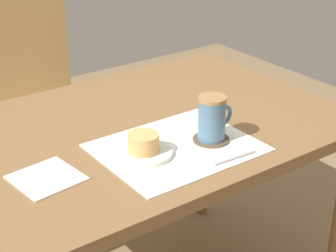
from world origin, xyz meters
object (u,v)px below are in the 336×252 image
coffee_mug (212,118)px  dining_table (145,147)px  wooden_chair (35,104)px  pastry_plate (144,153)px  pastry (144,143)px

coffee_mug → dining_table: bearing=112.0°
wooden_chair → coffee_mug: size_ratio=7.62×
pastry_plate → pastry: bearing=0.0°
pastry_plate → coffee_mug: (0.20, -0.04, 0.06)m
dining_table → coffee_mug: size_ratio=9.35×
coffee_mug → pastry_plate: bearing=169.4°
dining_table → coffee_mug: 0.26m
dining_table → wooden_chair: bearing=91.4°
pastry_plate → pastry: (0.00, 0.00, 0.03)m
wooden_chair → pastry: bearing=90.7°
wooden_chair → coffee_mug: bearing=102.4°
dining_table → pastry_plate: bearing=-124.6°
wooden_chair → pastry_plate: size_ratio=6.25×
pastry → pastry_plate: bearing=0.0°
coffee_mug → pastry: bearing=169.4°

